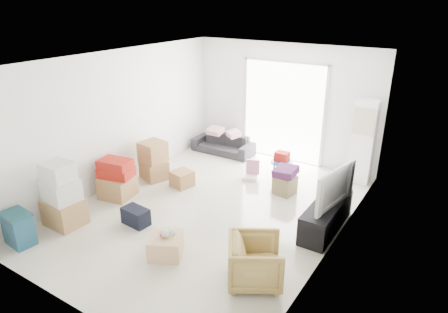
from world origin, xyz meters
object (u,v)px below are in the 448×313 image
object	(u,v)px
sofa	(223,141)
ottoman	(285,185)
ac_tower	(363,142)
storage_bins	(18,228)
armchair	(255,259)
tv_console	(326,216)
kids_table	(282,160)
wood_crate	(166,246)
television	(328,199)

from	to	relation	value
sofa	ottoman	world-z (taller)	sofa
ac_tower	ottoman	xyz separation A→B (m)	(-1.07, -1.35, -0.69)
storage_bins	armchair	bearing A→B (deg)	18.61
armchair	ottoman	distance (m)	2.75
tv_console	kids_table	size ratio (longest dim) A/B	2.42
wood_crate	storage_bins	bearing A→B (deg)	-154.69
sofa	armchair	world-z (taller)	armchair
sofa	storage_bins	xyz separation A→B (m)	(-0.56, -5.04, -0.03)
ottoman	tv_console	bearing A→B (deg)	-36.17
television	kids_table	size ratio (longest dim) A/B	1.88
television	storage_bins	world-z (taller)	television
armchair	storage_bins	world-z (taller)	armchair
sofa	kids_table	distance (m)	1.96
tv_console	sofa	distance (m)	3.90
kids_table	wood_crate	size ratio (longest dim) A/B	1.25
ac_tower	tv_console	xyz separation A→B (m)	(0.05, -2.17, -0.63)
ottoman	wood_crate	world-z (taller)	ottoman
ac_tower	armchair	size ratio (longest dim) A/B	2.40
tv_console	storage_bins	world-z (taller)	storage_bins
ottoman	kids_table	distance (m)	0.74
sofa	storage_bins	distance (m)	5.07
ac_tower	wood_crate	distance (m)	4.58
television	sofa	bearing A→B (deg)	69.14
sofa	storage_bins	world-z (taller)	sofa
ac_tower	armchair	xyz separation A→B (m)	(-0.30, -3.99, -0.51)
storage_bins	wood_crate	xyz separation A→B (m)	(2.13, 1.01, -0.12)
ottoman	armchair	bearing A→B (deg)	-73.79
sofa	tv_console	bearing A→B (deg)	-32.33
ac_tower	television	world-z (taller)	ac_tower
kids_table	ac_tower	bearing A→B (deg)	27.67
armchair	kids_table	bearing A→B (deg)	-12.09
ottoman	kids_table	size ratio (longest dim) A/B	0.62
sofa	ottoman	bearing A→B (deg)	-29.60
armchair	ottoman	xyz separation A→B (m)	(-0.77, 2.64, -0.18)
television	kids_table	world-z (taller)	television
armchair	wood_crate	distance (m)	1.45
storage_bins	kids_table	bearing A→B (deg)	61.39
armchair	wood_crate	bearing A→B (deg)	66.28
television	tv_console	bearing A→B (deg)	0.00
wood_crate	ac_tower	bearing A→B (deg)	67.60
sofa	television	bearing A→B (deg)	-32.33
storage_bins	ac_tower	bearing A→B (deg)	53.41
wood_crate	tv_console	bearing A→B (deg)	48.56
tv_console	kids_table	distance (m)	2.06
television	armchair	bearing A→B (deg)	179.35
television	storage_bins	distance (m)	4.94
television	storage_bins	size ratio (longest dim) A/B	2.06
armchair	kids_table	xyz separation A→B (m)	(-1.13, 3.24, 0.06)
tv_console	sofa	xyz separation A→B (m)	(-3.34, 2.02, 0.06)
ac_tower	sofa	xyz separation A→B (m)	(-3.29, -0.15, -0.57)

